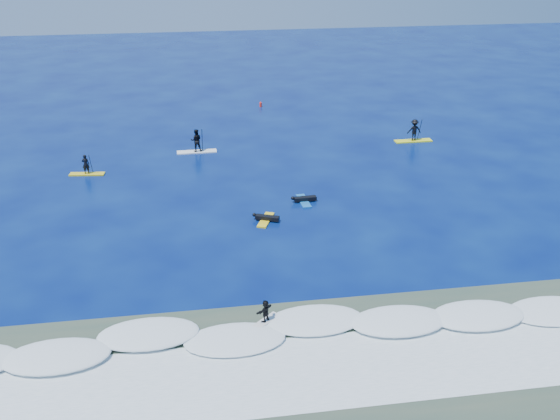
{
  "coord_description": "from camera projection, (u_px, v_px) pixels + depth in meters",
  "views": [
    {
      "loc": [
        -4.52,
        -34.22,
        17.89
      ],
      "look_at": [
        1.1,
        2.46,
        0.6
      ],
      "focal_mm": 40.0,
      "sensor_mm": 36.0,
      "label": 1
    }
  ],
  "objects": [
    {
      "name": "sup_paddler_right",
      "position": [
        414.0,
        131.0,
        55.13
      ],
      "size": [
        3.34,
        0.87,
        2.34
      ],
      "rotation": [
        0.0,
        0.0,
        0.01
      ],
      "color": "#F1F51A",
      "rests_on": "ground"
    },
    {
      "name": "breaking_wave",
      "position": [
        297.0,
        331.0,
        29.88
      ],
      "size": [
        40.0,
        6.0,
        0.3
      ],
      "primitive_type": "cube",
      "color": "white",
      "rests_on": "ground"
    },
    {
      "name": "wave_surfer",
      "position": [
        266.0,
        313.0,
        30.04
      ],
      "size": [
        1.57,
        1.47,
        1.22
      ],
      "rotation": [
        0.0,
        0.0,
        0.73
      ],
      "color": "silver",
      "rests_on": "breaking_wave"
    },
    {
      "name": "sup_paddler_center",
      "position": [
        196.0,
        142.0,
        52.53
      ],
      "size": [
        3.36,
        0.89,
        2.35
      ],
      "rotation": [
        0.0,
        0.0,
        0.02
      ],
      "color": "white",
      "rests_on": "ground"
    },
    {
      "name": "prone_paddler_far",
      "position": [
        304.0,
        200.0,
        43.54
      ],
      "size": [
        1.82,
        2.31,
        0.48
      ],
      "rotation": [
        0.0,
        0.0,
        1.62
      ],
      "color": "#1762B0",
      "rests_on": "ground"
    },
    {
      "name": "shallow_water",
      "position": [
        313.0,
        387.0,
        26.29
      ],
      "size": [
        90.0,
        13.0,
        0.01
      ],
      "primitive_type": "cube",
      "color": "#344739",
      "rests_on": "ground"
    },
    {
      "name": "ground",
      "position": [
        269.0,
        236.0,
        38.84
      ],
      "size": [
        160.0,
        160.0,
        0.0
      ],
      "primitive_type": "plane",
      "color": "#040F4F",
      "rests_on": "ground"
    },
    {
      "name": "marker_buoy",
      "position": [
        261.0,
        104.0,
        65.65
      ],
      "size": [
        0.27,
        0.27,
        0.64
      ],
      "rotation": [
        0.0,
        0.0,
        0.29
      ],
      "color": "#FA2A16",
      "rests_on": "ground"
    },
    {
      "name": "prone_paddler_near",
      "position": [
        266.0,
        218.0,
        40.79
      ],
      "size": [
        1.75,
        2.33,
        0.48
      ],
      "rotation": [
        0.0,
        0.0,
        1.18
      ],
      "color": "yellow",
      "rests_on": "ground"
    },
    {
      "name": "sup_paddler_left",
      "position": [
        86.0,
        168.0,
        48.01
      ],
      "size": [
        2.73,
        0.98,
        1.87
      ],
      "rotation": [
        0.0,
        0.0,
        -0.12
      ],
      "color": "yellow",
      "rests_on": "ground"
    },
    {
      "name": "whitewater",
      "position": [
        309.0,
        372.0,
        27.19
      ],
      "size": [
        34.0,
        5.0,
        0.02
      ],
      "primitive_type": "cube",
      "color": "silver",
      "rests_on": "ground"
    }
  ]
}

